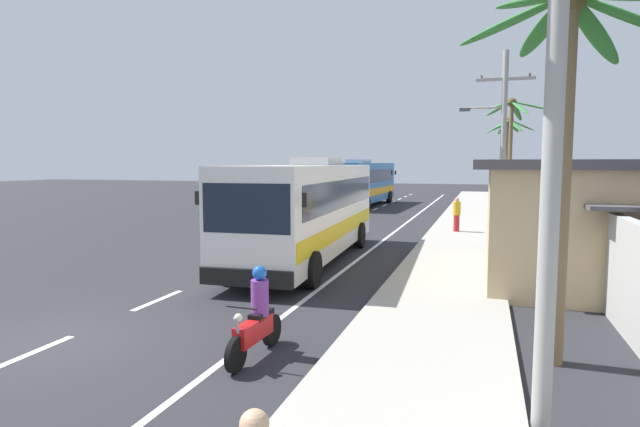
{
  "coord_description": "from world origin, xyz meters",
  "views": [
    {
      "loc": [
        7.78,
        -7.71,
        3.45
      ],
      "look_at": [
        2.33,
        9.3,
        1.7
      ],
      "focal_mm": 28.93,
      "sensor_mm": 36.0,
      "label": 1
    }
  ],
  "objects_px": {
    "pedestrian_midwalk": "(457,214)",
    "palm_fourth": "(507,147)",
    "utility_pole_mid": "(502,142)",
    "palm_nearest": "(509,144)",
    "palm_third": "(565,100)",
    "utility_pole_nearest": "(552,0)",
    "motorcycle_beside_bus": "(256,321)",
    "palm_second": "(511,128)",
    "coach_bus_far_lane": "(363,182)",
    "coach_bus_foreground": "(308,207)"
  },
  "relations": [
    {
      "from": "coach_bus_foreground",
      "to": "palm_third",
      "type": "relative_size",
      "value": 1.75
    },
    {
      "from": "pedestrian_midwalk",
      "to": "palm_fourth",
      "type": "distance_m",
      "value": 21.1
    },
    {
      "from": "motorcycle_beside_bus",
      "to": "palm_second",
      "type": "height_order",
      "value": "palm_second"
    },
    {
      "from": "coach_bus_foreground",
      "to": "palm_nearest",
      "type": "distance_m",
      "value": 22.32
    },
    {
      "from": "motorcycle_beside_bus",
      "to": "pedestrian_midwalk",
      "type": "distance_m",
      "value": 17.73
    },
    {
      "from": "palm_second",
      "to": "palm_third",
      "type": "distance_m",
      "value": 24.59
    },
    {
      "from": "utility_pole_mid",
      "to": "palm_fourth",
      "type": "relative_size",
      "value": 1.16
    },
    {
      "from": "coach_bus_foreground",
      "to": "utility_pole_nearest",
      "type": "bearing_deg",
      "value": -56.96
    },
    {
      "from": "palm_second",
      "to": "palm_third",
      "type": "xyz_separation_m",
      "value": [
        -0.24,
        -24.56,
        -1.11
      ]
    },
    {
      "from": "utility_pole_nearest",
      "to": "utility_pole_mid",
      "type": "relative_size",
      "value": 1.25
    },
    {
      "from": "pedestrian_midwalk",
      "to": "palm_fourth",
      "type": "xyz_separation_m",
      "value": [
        2.91,
        20.55,
        3.82
      ]
    },
    {
      "from": "palm_nearest",
      "to": "palm_fourth",
      "type": "height_order",
      "value": "palm_fourth"
    },
    {
      "from": "pedestrian_midwalk",
      "to": "utility_pole_nearest",
      "type": "xyz_separation_m",
      "value": [
        1.95,
        -18.8,
        4.39
      ]
    },
    {
      "from": "utility_pole_mid",
      "to": "palm_second",
      "type": "bearing_deg",
      "value": 85.53
    },
    {
      "from": "pedestrian_midwalk",
      "to": "utility_pole_nearest",
      "type": "height_order",
      "value": "utility_pole_nearest"
    },
    {
      "from": "coach_bus_far_lane",
      "to": "palm_nearest",
      "type": "relative_size",
      "value": 1.79
    },
    {
      "from": "utility_pole_nearest",
      "to": "utility_pole_mid",
      "type": "xyz_separation_m",
      "value": [
        -0.07,
        16.45,
        -1.03
      ]
    },
    {
      "from": "palm_fourth",
      "to": "motorcycle_beside_bus",
      "type": "bearing_deg",
      "value": -98.15
    },
    {
      "from": "utility_pole_nearest",
      "to": "palm_fourth",
      "type": "bearing_deg",
      "value": 88.6
    },
    {
      "from": "pedestrian_midwalk",
      "to": "motorcycle_beside_bus",
      "type": "bearing_deg",
      "value": 138.8
    },
    {
      "from": "coach_bus_far_lane",
      "to": "utility_pole_mid",
      "type": "bearing_deg",
      "value": -59.9
    },
    {
      "from": "palm_second",
      "to": "palm_fourth",
      "type": "distance_m",
      "value": 12.26
    },
    {
      "from": "utility_pole_mid",
      "to": "palm_third",
      "type": "xyz_separation_m",
      "value": [
        0.59,
        -13.9,
        0.13
      ]
    },
    {
      "from": "pedestrian_midwalk",
      "to": "palm_second",
      "type": "height_order",
      "value": "palm_second"
    },
    {
      "from": "pedestrian_midwalk",
      "to": "utility_pole_mid",
      "type": "height_order",
      "value": "utility_pole_mid"
    },
    {
      "from": "coach_bus_foreground",
      "to": "palm_third",
      "type": "bearing_deg",
      "value": -46.82
    },
    {
      "from": "coach_bus_far_lane",
      "to": "utility_pole_nearest",
      "type": "height_order",
      "value": "utility_pole_nearest"
    },
    {
      "from": "palm_nearest",
      "to": "palm_third",
      "type": "relative_size",
      "value": 1.04
    },
    {
      "from": "motorcycle_beside_bus",
      "to": "pedestrian_midwalk",
      "type": "height_order",
      "value": "pedestrian_midwalk"
    },
    {
      "from": "palm_fourth",
      "to": "utility_pole_nearest",
      "type": "bearing_deg",
      "value": -91.4
    },
    {
      "from": "utility_pole_mid",
      "to": "palm_third",
      "type": "relative_size",
      "value": 1.27
    },
    {
      "from": "utility_pole_mid",
      "to": "pedestrian_midwalk",
      "type": "bearing_deg",
      "value": 128.75
    },
    {
      "from": "palm_nearest",
      "to": "palm_third",
      "type": "height_order",
      "value": "palm_nearest"
    },
    {
      "from": "coach_bus_foreground",
      "to": "palm_nearest",
      "type": "relative_size",
      "value": 1.69
    },
    {
      "from": "utility_pole_mid",
      "to": "palm_fourth",
      "type": "xyz_separation_m",
      "value": [
        1.03,
        22.9,
        0.47
      ]
    },
    {
      "from": "pedestrian_midwalk",
      "to": "palm_fourth",
      "type": "height_order",
      "value": "palm_fourth"
    },
    {
      "from": "palm_nearest",
      "to": "palm_third",
      "type": "xyz_separation_m",
      "value": [
        -0.26,
        -28.46,
        -0.24
      ]
    },
    {
      "from": "coach_bus_foreground",
      "to": "motorcycle_beside_bus",
      "type": "bearing_deg",
      "value": -76.69
    },
    {
      "from": "motorcycle_beside_bus",
      "to": "pedestrian_midwalk",
      "type": "relative_size",
      "value": 1.19
    },
    {
      "from": "pedestrian_midwalk",
      "to": "palm_nearest",
      "type": "distance_m",
      "value": 13.06
    },
    {
      "from": "motorcycle_beside_bus",
      "to": "coach_bus_foreground",
      "type": "bearing_deg",
      "value": 103.31
    },
    {
      "from": "coach_bus_far_lane",
      "to": "pedestrian_midwalk",
      "type": "height_order",
      "value": "coach_bus_far_lane"
    },
    {
      "from": "palm_nearest",
      "to": "utility_pole_mid",
      "type": "bearing_deg",
      "value": -93.33
    },
    {
      "from": "palm_fourth",
      "to": "palm_nearest",
      "type": "bearing_deg",
      "value": -91.24
    },
    {
      "from": "utility_pole_nearest",
      "to": "palm_nearest",
      "type": "distance_m",
      "value": 31.03
    },
    {
      "from": "palm_second",
      "to": "utility_pole_mid",
      "type": "bearing_deg",
      "value": -94.47
    },
    {
      "from": "palm_fourth",
      "to": "utility_pole_mid",
      "type": "bearing_deg",
      "value": -92.57
    },
    {
      "from": "utility_pole_nearest",
      "to": "motorcycle_beside_bus",
      "type": "bearing_deg",
      "value": 164.43
    },
    {
      "from": "utility_pole_mid",
      "to": "palm_second",
      "type": "distance_m",
      "value": 10.76
    },
    {
      "from": "coach_bus_foreground",
      "to": "pedestrian_midwalk",
      "type": "height_order",
      "value": "coach_bus_foreground"
    }
  ]
}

